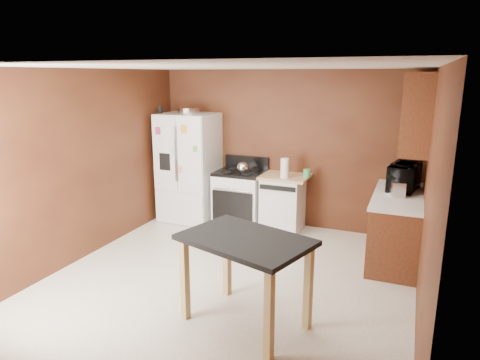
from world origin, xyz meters
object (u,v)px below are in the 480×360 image
Objects in this scene: refrigerator at (189,167)px; roasting_pan at (189,111)px; toaster at (397,188)px; gas_range at (240,197)px; microwave at (404,178)px; island at (245,251)px; paper_towel at (285,168)px; green_canister at (307,173)px; pen_cup at (160,110)px; dishwasher at (283,202)px; kettle at (243,168)px.

roasting_pan is at bearing 73.83° from refrigerator.
toaster is 0.24× the size of gas_range.
island is at bearing 164.08° from microwave.
paper_towel is at bearing -8.58° from gas_range.
island is at bearing -81.52° from paper_towel.
gas_range is at bearing -177.01° from green_canister.
green_canister is 0.46× the size of toaster.
roasting_pan is at bearing 99.14° from microwave.
island is (-1.32, -2.47, -0.30)m from microwave.
pen_cup is at bearing 102.00° from microwave.
paper_towel is (2.12, 0.07, -0.82)m from pen_cup.
refrigerator is at bearing 178.07° from paper_towel.
green_canister is 1.19m from gas_range.
microwave is (3.38, -0.18, -0.78)m from roasting_pan.
microwave reaches higher than toaster.
refrigerator is 1.30× the size of island.
roasting_pan is 3.46m from toaster.
dishwasher is at bearing -174.92° from green_canister.
paper_towel is 1.12× the size of toaster.
pen_cup is (-0.45, -0.17, 0.01)m from roasting_pan.
roasting_pan is 1.37× the size of toaster.
island is (0.08, -2.73, -0.18)m from green_canister.
gas_range reaches higher than green_canister.
kettle is 0.56m from gas_range.
green_canister is 0.11× the size of gas_range.
gas_range is at bearing 97.49° from microwave.
pen_cup reaches higher than roasting_pan.
green_canister is 0.09× the size of island.
microwave is 0.33× the size of refrigerator.
refrigerator is at bearing 175.80° from kettle.
refrigerator is at bearing -106.17° from roasting_pan.
refrigerator is at bearing 99.77° from microwave.
toaster is (3.76, -0.35, -0.86)m from pen_cup.
pen_cup reaches higher than paper_towel.
kettle is 2.39m from microwave.
pen_cup is 0.20× the size of microwave.
microwave is at bearing 64.40° from toaster.
gas_range is at bearing 125.25° from kettle.
microwave is at bearing -4.70° from gas_range.
paper_towel reaches higher than toaster.
dishwasher is at bearing 1.94° from gas_range.
paper_towel is 0.98m from gas_range.
kettle is 0.70× the size of toaster.
microwave is (1.40, -0.26, 0.11)m from green_canister.
dishwasher is (0.72, 0.02, -0.01)m from gas_range.
toaster is at bearing -18.64° from dishwasher.
microwave is 1.88m from dishwasher.
refrigerator reaches higher than paper_towel.
toaster is 2.53m from gas_range.
green_canister is at bearing 5.83° from pen_cup.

